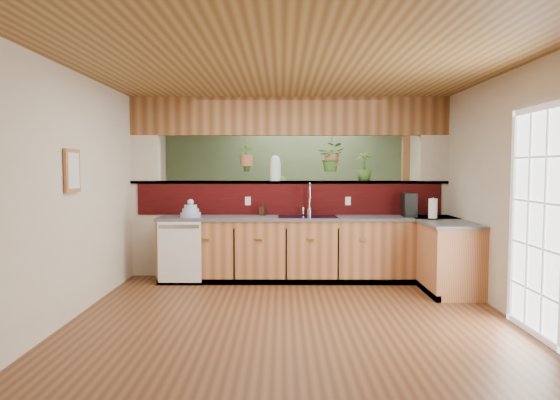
{
  "coord_description": "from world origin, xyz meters",
  "views": [
    {
      "loc": [
        -0.11,
        -5.94,
        1.58
      ],
      "look_at": [
        -0.13,
        0.7,
        1.15
      ],
      "focal_mm": 32.0,
      "sensor_mm": 36.0,
      "label": 1
    }
  ],
  "objects_px": {
    "coffee_maker": "(409,206)",
    "dish_stack": "(191,211)",
    "paper_towel": "(433,209)",
    "faucet": "(309,198)",
    "shelving_console": "(264,226)",
    "soap_dispenser": "(263,209)",
    "glass_jar": "(275,168)"
  },
  "relations": [
    {
      "from": "coffee_maker",
      "to": "shelving_console",
      "type": "height_order",
      "value": "coffee_maker"
    },
    {
      "from": "glass_jar",
      "to": "dish_stack",
      "type": "bearing_deg",
      "value": -160.16
    },
    {
      "from": "faucet",
      "to": "paper_towel",
      "type": "bearing_deg",
      "value": -18.81
    },
    {
      "from": "paper_towel",
      "to": "shelving_console",
      "type": "relative_size",
      "value": 0.21
    },
    {
      "from": "coffee_maker",
      "to": "shelving_console",
      "type": "distance_m",
      "value": 3.14
    },
    {
      "from": "shelving_console",
      "to": "glass_jar",
      "type": "bearing_deg",
      "value": -81.24
    },
    {
      "from": "soap_dispenser",
      "to": "shelving_console",
      "type": "height_order",
      "value": "soap_dispenser"
    },
    {
      "from": "soap_dispenser",
      "to": "paper_towel",
      "type": "bearing_deg",
      "value": -14.07
    },
    {
      "from": "glass_jar",
      "to": "faucet",
      "type": "bearing_deg",
      "value": -24.22
    },
    {
      "from": "faucet",
      "to": "glass_jar",
      "type": "height_order",
      "value": "glass_jar"
    },
    {
      "from": "dish_stack",
      "to": "glass_jar",
      "type": "xyz_separation_m",
      "value": [
        1.17,
        0.42,
        0.6
      ]
    },
    {
      "from": "paper_towel",
      "to": "shelving_console",
      "type": "xyz_separation_m",
      "value": [
        -2.31,
        2.66,
        -0.53
      ]
    },
    {
      "from": "glass_jar",
      "to": "shelving_console",
      "type": "relative_size",
      "value": 0.27
    },
    {
      "from": "coffee_maker",
      "to": "faucet",
      "type": "bearing_deg",
      "value": 175.36
    },
    {
      "from": "faucet",
      "to": "shelving_console",
      "type": "relative_size",
      "value": 0.34
    },
    {
      "from": "faucet",
      "to": "glass_jar",
      "type": "relative_size",
      "value": 1.27
    },
    {
      "from": "paper_towel",
      "to": "faucet",
      "type": "bearing_deg",
      "value": 161.19
    },
    {
      "from": "dish_stack",
      "to": "paper_towel",
      "type": "height_order",
      "value": "paper_towel"
    },
    {
      "from": "dish_stack",
      "to": "coffee_maker",
      "type": "relative_size",
      "value": 0.87
    },
    {
      "from": "faucet",
      "to": "dish_stack",
      "type": "height_order",
      "value": "faucet"
    },
    {
      "from": "dish_stack",
      "to": "soap_dispenser",
      "type": "bearing_deg",
      "value": 12.79
    },
    {
      "from": "faucet",
      "to": "coffee_maker",
      "type": "bearing_deg",
      "value": -6.26
    },
    {
      "from": "coffee_maker",
      "to": "paper_towel",
      "type": "xyz_separation_m",
      "value": [
        0.21,
        -0.39,
        -0.02
      ]
    },
    {
      "from": "dish_stack",
      "to": "soap_dispenser",
      "type": "relative_size",
      "value": 1.56
    },
    {
      "from": "paper_towel",
      "to": "glass_jar",
      "type": "relative_size",
      "value": 0.8
    },
    {
      "from": "faucet",
      "to": "coffee_maker",
      "type": "distance_m",
      "value": 1.4
    },
    {
      "from": "dish_stack",
      "to": "coffee_maker",
      "type": "distance_m",
      "value": 3.04
    },
    {
      "from": "faucet",
      "to": "paper_towel",
      "type": "height_order",
      "value": "faucet"
    },
    {
      "from": "coffee_maker",
      "to": "dish_stack",
      "type": "bearing_deg",
      "value": -177.44
    },
    {
      "from": "faucet",
      "to": "soap_dispenser",
      "type": "distance_m",
      "value": 0.68
    },
    {
      "from": "paper_towel",
      "to": "shelving_console",
      "type": "distance_m",
      "value": 3.57
    },
    {
      "from": "soap_dispenser",
      "to": "glass_jar",
      "type": "height_order",
      "value": "glass_jar"
    }
  ]
}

